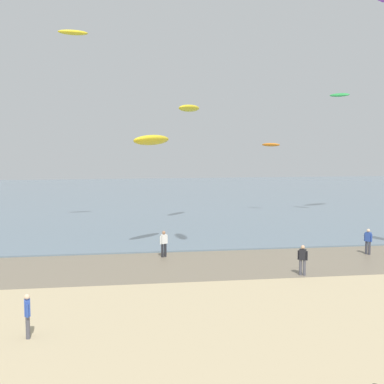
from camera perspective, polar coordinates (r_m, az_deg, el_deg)
wet_sand_strip at (r=32.02m, az=-9.06°, el=-8.06°), size 120.00×7.70×0.01m
sea at (r=70.38m, az=-8.92°, el=-0.63°), size 160.00×70.00×0.10m
person_mid_beach at (r=34.42m, az=-3.04°, el=-5.49°), size 0.52×0.35×1.71m
person_by_waterline at (r=21.59m, az=-17.23°, el=-12.42°), size 0.27×0.56×1.71m
person_left_flank at (r=30.41m, az=11.78°, el=-7.06°), size 0.49×0.38×1.71m
person_right_flank at (r=37.02m, az=18.37°, el=-4.99°), size 0.39×0.48×1.71m
kite_aloft_1 at (r=46.31m, az=-0.31°, el=8.98°), size 2.81×3.12×0.81m
kite_aloft_2 at (r=45.29m, az=-12.65°, el=16.36°), size 2.51×1.29×0.43m
kite_aloft_5 at (r=35.44m, az=-4.36°, el=5.58°), size 3.28×3.33×0.96m
kite_aloft_6 at (r=54.06m, az=8.46°, el=5.03°), size 1.91×1.56×0.48m
kite_aloft_7 at (r=52.56m, az=15.55°, el=10.00°), size 1.87×1.87×0.48m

